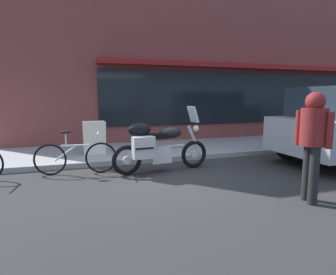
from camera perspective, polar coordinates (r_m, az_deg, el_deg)
The scene contains 6 objects.
ground_plane at distance 5.95m, azimuth -0.16°, elevation -7.51°, with size 80.00×80.00×0.00m, color #2A2A2A.
storefront_building at distance 12.34m, azimuth 21.71°, elevation 15.76°, with size 19.93×0.90×6.90m.
touring_motorcycle at distance 6.09m, azimuth -2.19°, elevation -1.38°, with size 2.18×0.80×1.39m.
parked_bicycle at distance 6.29m, azimuth -17.75°, elevation -3.68°, with size 1.66×0.48×0.92m.
pedestrian_walking at distance 4.80m, azimuth 26.70°, elevation 0.69°, with size 0.48×0.54×1.67m.
sandwich_board_sign at distance 7.59m, azimuth -14.27°, elevation -0.11°, with size 0.55×0.40×0.86m.
Camera 1 is at (-1.78, -5.45, 1.60)m, focal length 30.95 mm.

